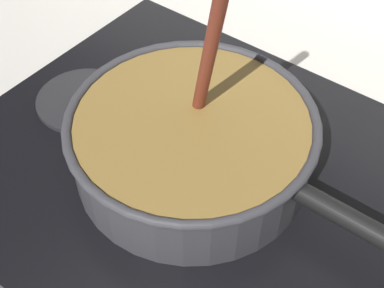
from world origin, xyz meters
TOP-DOWN VIEW (x-y plane):
  - hob_plate at (0.06, 0.23)m, footprint 0.56×0.48m
  - burner_ring at (0.06, 0.23)m, footprint 0.19×0.19m
  - spare_burner at (-0.12, 0.23)m, footprint 0.12×0.12m
  - cooking_pan at (0.07, 0.23)m, footprint 0.42×0.28m

SIDE VIEW (x-z plane):
  - hob_plate at x=0.06m, z-range 0.00..0.01m
  - spare_burner at x=-0.12m, z-range 0.01..0.02m
  - burner_ring at x=0.06m, z-range 0.01..0.02m
  - cooking_pan at x=0.07m, z-range -0.09..0.20m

